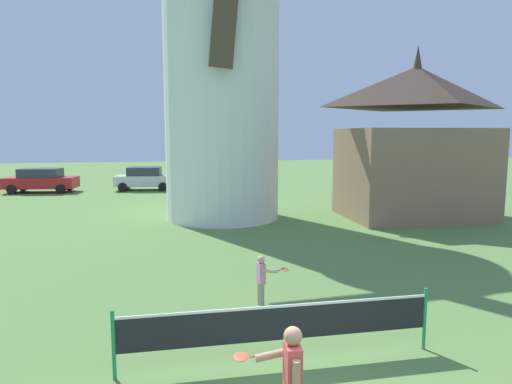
{
  "coord_description": "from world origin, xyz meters",
  "views": [
    {
      "loc": [
        -1.76,
        -4.91,
        3.72
      ],
      "look_at": [
        -0.05,
        3.9,
        2.59
      ],
      "focal_mm": 31.75,
      "sensor_mm": 36.0,
      "label": 1
    }
  ],
  "objects": [
    {
      "name": "windmill",
      "position": [
        0.62,
        15.14,
        7.17
      ],
      "size": [
        8.33,
        5.72,
        14.49
      ],
      "color": "white",
      "rests_on": "ground_plane"
    },
    {
      "name": "tennis_net",
      "position": [
        -0.05,
        1.9,
        0.69
      ],
      "size": [
        5.25,
        0.06,
        1.1
      ],
      "color": "#238E4C",
      "rests_on": "ground_plane"
    },
    {
      "name": "player_near",
      "position": [
        -0.39,
        -0.02,
        0.84
      ],
      "size": [
        0.8,
        0.62,
        1.49
      ],
      "color": "#333338",
      "rests_on": "ground_plane"
    },
    {
      "name": "player_far",
      "position": [
        0.2,
        4.44,
        0.64
      ],
      "size": [
        0.71,
        0.39,
        1.12
      ],
      "color": "#9E937F",
      "rests_on": "ground_plane"
    },
    {
      "name": "parked_car_red",
      "position": [
        -9.88,
        26.4,
        0.81
      ],
      "size": [
        4.58,
        2.27,
        1.56
      ],
      "color": "red",
      "rests_on": "ground_plane"
    },
    {
      "name": "parked_car_silver",
      "position": [
        -3.35,
        26.44,
        0.81
      ],
      "size": [
        3.99,
        2.18,
        1.56
      ],
      "color": "silver",
      "rests_on": "ground_plane"
    },
    {
      "name": "parked_car_green",
      "position": [
        2.81,
        26.98,
        0.81
      ],
      "size": [
        4.33,
        2.24,
        1.56
      ],
      "color": "#1E6638",
      "rests_on": "ground_plane"
    },
    {
      "name": "chapel",
      "position": [
        9.06,
        13.67,
        3.28
      ],
      "size": [
        6.41,
        4.78,
        7.6
      ],
      "color": "#937056",
      "rests_on": "ground_plane"
    }
  ]
}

